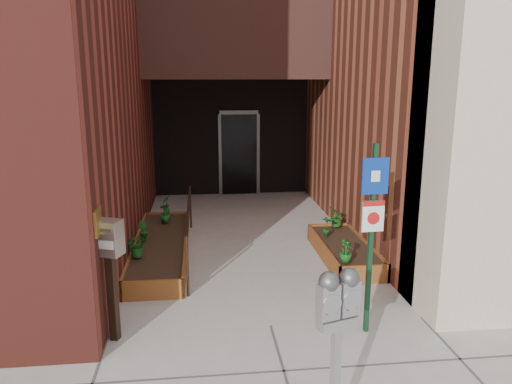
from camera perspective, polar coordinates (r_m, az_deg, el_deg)
name	(u,v)px	position (r m, az deg, el deg)	size (l,w,h in m)	color
ground	(271,326)	(6.54, 1.67, -15.04)	(80.00, 80.00, 0.00)	#9E9991
planter_left	(161,249)	(8.94, -10.80, -6.37)	(0.90, 3.60, 0.30)	brown
planter_right	(344,251)	(8.78, 10.05, -6.69)	(0.80, 2.20, 0.30)	brown
handrail	(189,215)	(8.68, -7.70, -2.59)	(0.04, 3.34, 0.90)	black
parking_meter	(338,313)	(4.16, 9.33, -13.44)	(0.37, 0.23, 1.61)	#949497
sign_post	(372,220)	(6.01, 13.15, -3.13)	(0.32, 0.08, 2.34)	#12321C
payment_dropbox	(110,255)	(6.04, -16.38, -6.90)	(0.35, 0.31, 1.49)	black
shrub_left_a	(137,245)	(8.12, -13.41, -5.88)	(0.34, 0.34, 0.38)	#1B6121
shrub_left_b	(143,231)	(8.88, -12.82, -4.34)	(0.18, 0.18, 0.33)	#164F16
shrub_left_c	(165,213)	(9.86, -10.37, -2.37)	(0.20, 0.20, 0.36)	#175119
shrub_left_d	(166,205)	(10.35, -10.20, -1.46)	(0.21, 0.21, 0.41)	#1B601F
shrub_right_a	(346,251)	(7.79, 10.25, -6.64)	(0.20, 0.20, 0.35)	#164F16
shrub_right_b	(327,226)	(8.97, 8.10, -3.84)	(0.19, 0.19, 0.37)	#164E17
shrub_right_c	(337,217)	(9.52, 9.21, -2.82)	(0.34, 0.34, 0.38)	#1D5E1A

